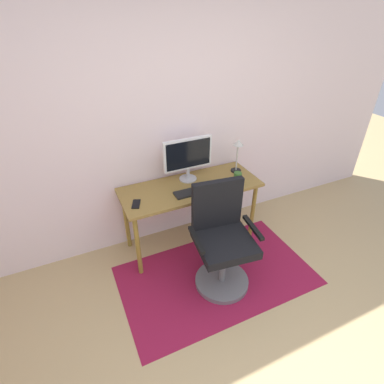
# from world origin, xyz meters

# --- Properties ---
(wall_back) EXTENTS (6.00, 0.10, 2.60)m
(wall_back) POSITION_xyz_m (0.00, 2.20, 1.30)
(wall_back) COLOR silver
(wall_back) RESTS_ON ground
(area_rug) EXTENTS (1.84, 1.07, 0.01)m
(area_rug) POSITION_xyz_m (0.15, 1.29, 0.00)
(area_rug) COLOR maroon
(area_rug) RESTS_ON ground
(desk) EXTENTS (1.40, 0.55, 0.72)m
(desk) POSITION_xyz_m (0.13, 1.85, 0.64)
(desk) COLOR olive
(desk) RESTS_ON ground
(monitor) EXTENTS (0.51, 0.18, 0.45)m
(monitor) POSITION_xyz_m (0.16, 1.99, 0.99)
(monitor) COLOR #B2B2B7
(monitor) RESTS_ON desk
(keyboard) EXTENTS (0.43, 0.13, 0.02)m
(keyboard) POSITION_xyz_m (0.13, 1.74, 0.73)
(keyboard) COLOR black
(keyboard) RESTS_ON desk
(computer_mouse) EXTENTS (0.06, 0.10, 0.03)m
(computer_mouse) POSITION_xyz_m (0.42, 1.75, 0.74)
(computer_mouse) COLOR white
(computer_mouse) RESTS_ON desk
(coffee_cup) EXTENTS (0.08, 0.08, 0.10)m
(coffee_cup) POSITION_xyz_m (0.60, 1.74, 0.77)
(coffee_cup) COLOR #2F6023
(coffee_cup) RESTS_ON desk
(cell_phone) EXTENTS (0.12, 0.16, 0.01)m
(cell_phone) POSITION_xyz_m (-0.45, 1.77, 0.73)
(cell_phone) COLOR black
(cell_phone) RESTS_ON desk
(desk_lamp) EXTENTS (0.11, 0.11, 0.36)m
(desk_lamp) POSITION_xyz_m (0.70, 1.93, 0.98)
(desk_lamp) COLOR black
(desk_lamp) RESTS_ON desk
(office_chair) EXTENTS (0.60, 0.54, 1.02)m
(office_chair) POSITION_xyz_m (0.16, 1.24, 0.45)
(office_chair) COLOR slate
(office_chair) RESTS_ON ground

